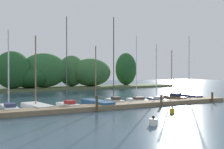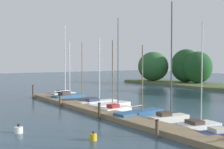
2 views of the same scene
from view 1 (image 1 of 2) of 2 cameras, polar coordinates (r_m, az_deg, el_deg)
The scene contains 17 objects.
ground at distance 12.23m, azimuth 13.43°, elevation -13.85°, with size 160.00×160.00×0.00m, color #2D4756.
dock_pier at distance 20.71m, azimuth -5.40°, elevation -7.45°, with size 30.14×1.80×0.35m.
far_shore at distance 45.84m, azimuth -19.25°, elevation 0.27°, with size 57.28×8.01×7.19m.
sailboat_3 at distance 21.55m, azimuth -22.23°, elevation -6.69°, with size 1.11×4.20×6.42m.
sailboat_4 at distance 22.04m, azimuth -16.72°, elevation -6.69°, with size 2.05×4.47×6.10m.
sailboat_5 at distance 21.58m, azimuth -10.02°, elevation -6.62°, with size 1.36×3.03×7.73m.
sailboat_6 at distance 22.83m, azimuth -3.56°, elevation -6.37°, with size 1.53×4.50×5.43m.
sailboat_7 at distance 24.44m, azimuth 0.49°, elevation -5.59°, with size 1.31×3.22×8.35m.
sailboat_8 at distance 25.81m, azimuth 5.63°, elevation -5.66°, with size 1.66×2.95×6.73m.
sailboat_9 at distance 26.67m, azimuth 10.07°, elevation -5.39°, with size 1.75×3.26×5.94m.
sailboat_10 at distance 28.23m, azimuth 13.49°, elevation -5.02°, with size 1.39×3.76×5.47m.
sailboat_11 at distance 30.01m, azimuth 17.07°, elevation -4.57°, with size 1.03×3.11×7.13m.
mooring_piling_2 at distance 19.65m, azimuth -3.44°, elevation -6.59°, with size 0.22×0.22×1.21m.
mooring_piling_3 at distance 22.87m, azimuth 11.04°, elevation -5.84°, with size 0.23×0.23×1.03m.
mooring_piling_4 at distance 27.66m, azimuth 21.68°, elevation -4.77°, with size 0.24×0.24×1.03m.
channel_buoy_0 at distance 14.91m, azimuth 9.33°, elevation -10.46°, with size 0.50×0.50×0.54m.
channel_buoy_1 at distance 19.50m, azimuth 13.43°, elevation -7.89°, with size 0.38×0.38×0.50m.
Camera 1 is at (-7.81, -8.91, 3.01)m, focal length 40.53 mm.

